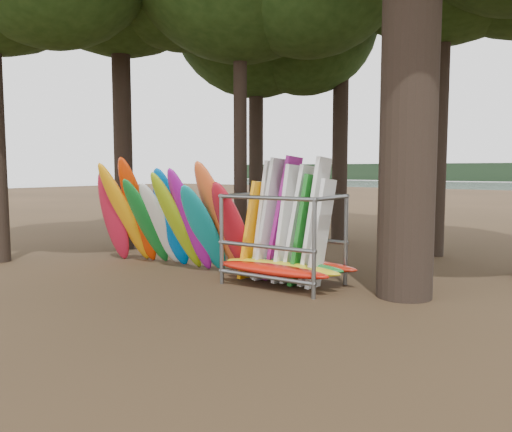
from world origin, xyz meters
The scene contains 4 objects.
ground centered at (0.00, 0.00, 0.00)m, with size 120.00×120.00×0.00m, color #47331E.
oak_1 centered at (-3.37, 6.56, 8.32)m, with size 7.23×7.23×11.49m.
kayak_row centered at (-1.84, 0.41, 1.28)m, with size 4.92×2.03×3.03m.
storage_rack centered at (1.49, 0.62, 0.96)m, with size 3.18×1.53×2.91m.
Camera 1 is at (7.24, -8.82, 2.57)m, focal length 35.00 mm.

